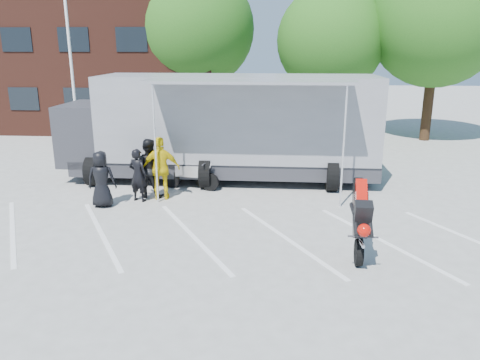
# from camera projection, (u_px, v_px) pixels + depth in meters

# --- Properties ---
(ground) EXTENTS (100.00, 100.00, 0.00)m
(ground) POSITION_uv_depth(u_px,v_px,m) (177.00, 252.00, 11.05)
(ground) COLOR #A9AAA4
(ground) RESTS_ON ground
(parking_bay_lines) EXTENTS (18.09, 13.33, 0.01)m
(parking_bay_lines) POSITION_uv_depth(u_px,v_px,m) (185.00, 235.00, 12.01)
(parking_bay_lines) COLOR white
(parking_bay_lines) RESTS_ON ground
(office_building) EXTENTS (18.00, 8.00, 7.00)m
(office_building) POSITION_uv_depth(u_px,v_px,m) (71.00, 67.00, 28.05)
(office_building) COLOR #492117
(office_building) RESTS_ON ground
(flagpole) EXTENTS (1.61, 0.12, 8.00)m
(flagpole) POSITION_uv_depth(u_px,v_px,m) (74.00, 37.00, 19.69)
(flagpole) COLOR white
(flagpole) RESTS_ON ground
(tree_left) EXTENTS (6.12, 6.12, 8.64)m
(tree_left) POSITION_uv_depth(u_px,v_px,m) (197.00, 29.00, 24.99)
(tree_left) COLOR #382314
(tree_left) RESTS_ON ground
(tree_mid) EXTENTS (5.44, 5.44, 7.68)m
(tree_mid) POSITION_uv_depth(u_px,v_px,m) (331.00, 41.00, 23.71)
(tree_mid) COLOR #382314
(tree_mid) RESTS_ON ground
(tree_right) EXTENTS (6.46, 6.46, 9.12)m
(tree_right) POSITION_uv_depth(u_px,v_px,m) (437.00, 20.00, 22.61)
(tree_right) COLOR #382314
(tree_right) RESTS_ON ground
(transporter_truck) EXTENTS (11.70, 5.68, 3.71)m
(transporter_truck) POSITION_uv_depth(u_px,v_px,m) (225.00, 179.00, 17.07)
(transporter_truck) COLOR gray
(transporter_truck) RESTS_ON ground
(parked_motorcycle) EXTENTS (2.10, 1.03, 1.05)m
(parked_motorcycle) POSITION_uv_depth(u_px,v_px,m) (191.00, 189.00, 15.89)
(parked_motorcycle) COLOR silver
(parked_motorcycle) RESTS_ON ground
(stunt_bike_rider) EXTENTS (0.90, 1.75, 2.01)m
(stunt_bike_rider) POSITION_uv_depth(u_px,v_px,m) (355.00, 253.00, 10.99)
(stunt_bike_rider) COLOR black
(stunt_bike_rider) RESTS_ON ground
(spectator_leather_a) EXTENTS (0.88, 0.61, 1.71)m
(spectator_leather_a) POSITION_uv_depth(u_px,v_px,m) (101.00, 179.00, 13.95)
(spectator_leather_a) COLOR black
(spectator_leather_a) RESTS_ON ground
(spectator_leather_b) EXTENTS (0.70, 0.57, 1.67)m
(spectator_leather_b) POSITION_uv_depth(u_px,v_px,m) (138.00, 175.00, 14.46)
(spectator_leather_b) COLOR black
(spectator_leather_b) RESTS_ON ground
(spectator_leather_c) EXTENTS (1.00, 0.82, 1.90)m
(spectator_leather_c) POSITION_uv_depth(u_px,v_px,m) (149.00, 168.00, 14.85)
(spectator_leather_c) COLOR black
(spectator_leather_c) RESTS_ON ground
(spectator_hivis) EXTENTS (1.22, 0.63, 1.99)m
(spectator_hivis) POSITION_uv_depth(u_px,v_px,m) (161.00, 168.00, 14.60)
(spectator_hivis) COLOR yellow
(spectator_hivis) RESTS_ON ground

